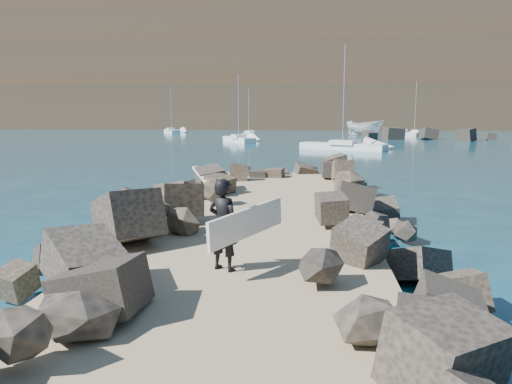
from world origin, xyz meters
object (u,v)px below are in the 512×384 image
boat_imported (365,128)px  sailboat_c (343,146)px  surfer_with_board (227,224)px  surfboard_resting (209,181)px

boat_imported → sailboat_c: 32.49m
surfer_with_board → boat_imported: bearing=82.1°
boat_imported → sailboat_c: size_ratio=0.64×
surfboard_resting → sailboat_c: 31.86m
surfboard_resting → surfer_with_board: size_ratio=1.37×
surfer_with_board → sailboat_c: bearing=83.4°
surfboard_resting → surfer_with_board: surfer_with_board is taller
boat_imported → surfer_with_board: size_ratio=3.37×
surfer_with_board → sailboat_c: sailboat_c is taller
surfer_with_board → sailboat_c: (4.66, 40.36, -1.14)m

